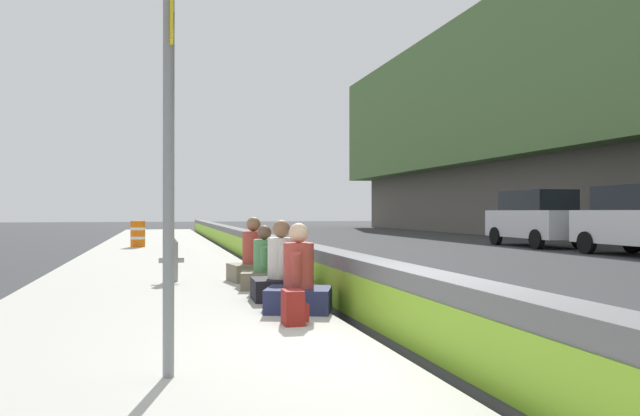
# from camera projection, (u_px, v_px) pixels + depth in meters

# --- Properties ---
(ground_plane) EXTENTS (160.00, 160.00, 0.00)m
(ground_plane) POSITION_uv_depth(u_px,v_px,m) (428.00, 358.00, 6.12)
(ground_plane) COLOR #353538
(ground_plane) RESTS_ON ground
(sidewalk_strip) EXTENTS (80.00, 4.40, 0.14)m
(sidewalk_strip) POSITION_uv_depth(u_px,v_px,m) (150.00, 368.00, 5.46)
(sidewalk_strip) COLOR #B5B2A8
(sidewalk_strip) RESTS_ON ground_plane
(jersey_barrier) EXTENTS (76.00, 0.45, 0.85)m
(jersey_barrier) POSITION_uv_depth(u_px,v_px,m) (428.00, 315.00, 6.12)
(jersey_barrier) COLOR slate
(jersey_barrier) RESTS_ON ground_plane
(route_sign_post) EXTENTS (0.44, 0.09, 3.60)m
(route_sign_post) POSITION_uv_depth(u_px,v_px,m) (169.00, 115.00, 4.90)
(route_sign_post) COLOR gray
(route_sign_post) RESTS_ON sidewalk_strip
(fire_hydrant) EXTENTS (0.26, 0.46, 0.88)m
(fire_hydrant) POSITION_uv_depth(u_px,v_px,m) (171.00, 257.00, 11.51)
(fire_hydrant) COLOR gray
(fire_hydrant) RESTS_ON sidewalk_strip
(seated_person_foreground) EXTENTS (0.94, 1.02, 1.16)m
(seated_person_foreground) POSITION_uv_depth(u_px,v_px,m) (299.00, 284.00, 8.07)
(seated_person_foreground) COLOR #23284C
(seated_person_foreground) RESTS_ON sidewalk_strip
(seated_person_middle) EXTENTS (0.76, 0.87, 1.18)m
(seated_person_middle) POSITION_uv_depth(u_px,v_px,m) (281.00, 275.00, 9.17)
(seated_person_middle) COLOR black
(seated_person_middle) RESTS_ON sidewalk_strip
(seated_person_rear) EXTENTS (0.78, 0.87, 1.07)m
(seated_person_rear) POSITION_uv_depth(u_px,v_px,m) (264.00, 269.00, 10.46)
(seated_person_rear) COLOR #706651
(seated_person_rear) RESTS_ON sidewalk_strip
(seated_person_far) EXTENTS (0.86, 0.96, 1.20)m
(seated_person_far) POSITION_uv_depth(u_px,v_px,m) (253.00, 261.00, 11.63)
(seated_person_far) COLOR #706651
(seated_person_far) RESTS_ON sidewalk_strip
(backpack) EXTENTS (0.32, 0.28, 0.40)m
(backpack) POSITION_uv_depth(u_px,v_px,m) (294.00, 308.00, 7.15)
(backpack) COLOR maroon
(backpack) RESTS_ON sidewalk_strip
(construction_barrel) EXTENTS (0.54, 0.54, 0.95)m
(construction_barrel) POSITION_uv_depth(u_px,v_px,m) (138.00, 234.00, 22.61)
(construction_barrel) COLOR orange
(construction_barrel) RESTS_ON sidewalk_strip
(parked_car_fourth) EXTENTS (4.85, 2.16, 2.28)m
(parked_car_fourth) POSITION_uv_depth(u_px,v_px,m) (536.00, 218.00, 25.11)
(parked_car_fourth) COLOR silver
(parked_car_fourth) RESTS_ON ground_plane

